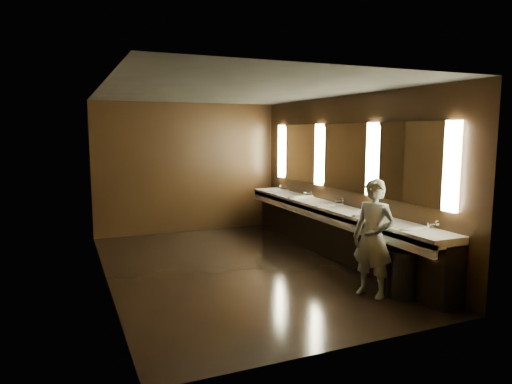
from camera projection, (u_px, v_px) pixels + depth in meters
floor at (238, 268)px, 7.36m from camera, size 6.00×6.00×0.00m
ceiling at (237, 91)px, 6.99m from camera, size 4.00×6.00×0.02m
wall_back at (188, 168)px, 9.91m from camera, size 4.00×0.02×2.80m
wall_front at (347, 213)px, 4.44m from camera, size 4.00×0.02×2.80m
wall_left at (104, 188)px, 6.39m from camera, size 0.02×6.00×2.80m
wall_right at (344, 177)px, 7.96m from camera, size 0.02×6.00×2.80m
sink_counter at (333, 229)px, 7.99m from camera, size 0.55×5.40×1.01m
mirror_band at (344, 157)px, 7.90m from camera, size 0.06×5.03×1.15m
person at (373, 238)px, 6.03m from camera, size 0.58×0.68×1.57m
trash_bin at (402, 273)px, 6.07m from camera, size 0.46×0.46×0.63m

